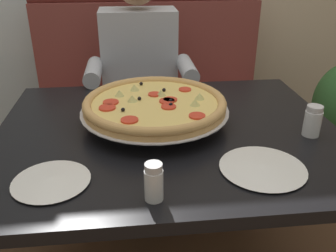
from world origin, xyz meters
name	(u,v)px	position (x,y,z in m)	size (l,w,h in m)	color
booth_bench	(151,108)	(0.00, 0.96, 0.40)	(1.41, 0.78, 1.13)	brown
dining_table	(169,149)	(0.00, 0.00, 0.64)	(1.21, 0.99, 0.72)	black
diner_main	(140,73)	(-0.07, 0.70, 0.71)	(0.54, 0.64, 1.27)	#2D3342
pizza	(155,104)	(-0.04, 0.06, 0.80)	(0.53, 0.53, 0.11)	silver
shaker_oregano	(154,184)	(-0.08, -0.40, 0.76)	(0.05, 0.05, 0.10)	white
shaker_pepper_flakes	(312,123)	(0.48, -0.10, 0.77)	(0.06, 0.06, 0.11)	white
plate_near_left	(51,179)	(-0.36, -0.29, 0.73)	(0.21, 0.21, 0.02)	white
plate_near_right	(263,166)	(0.24, -0.29, 0.73)	(0.25, 0.25, 0.02)	white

